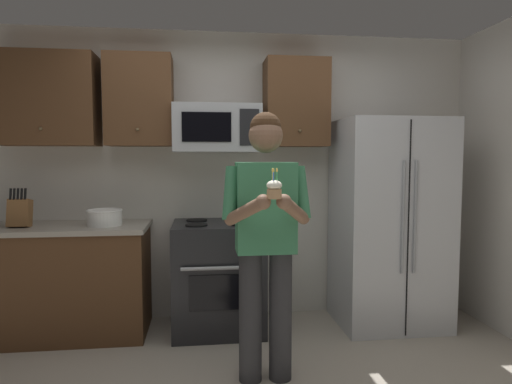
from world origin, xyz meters
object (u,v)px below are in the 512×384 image
at_px(knife_block, 20,213).
at_px(cupcake, 274,189).
at_px(microwave, 217,129).
at_px(person, 266,231).
at_px(bowl_large_white, 105,217).
at_px(oven_range, 218,276).
at_px(refrigerator, 389,223).

height_order(knife_block, cupcake, cupcake).
height_order(microwave, person, microwave).
bearing_deg(microwave, cupcake, -78.68).
relative_size(bowl_large_white, cupcake, 1.63).
bearing_deg(oven_range, refrigerator, -1.50).
bearing_deg(refrigerator, oven_range, 178.50).
bearing_deg(bowl_large_white, knife_block, -179.88).
xyz_separation_m(microwave, bowl_large_white, (-0.92, -0.15, -0.73)).
relative_size(bowl_large_white, person, 0.16).
xyz_separation_m(knife_block, person, (1.85, -0.90, -0.04)).
height_order(refrigerator, knife_block, refrigerator).
xyz_separation_m(refrigerator, cupcake, (-1.22, -1.22, 0.39)).
relative_size(refrigerator, person, 1.02).
distance_m(microwave, person, 1.30).
bearing_deg(knife_block, person, -25.87).
distance_m(refrigerator, cupcake, 1.77).
relative_size(oven_range, cupcake, 5.36).
bearing_deg(refrigerator, knife_block, 179.82).
distance_m(oven_range, refrigerator, 1.56).
bearing_deg(cupcake, microwave, 101.32).
height_order(bowl_large_white, cupcake, cupcake).
bearing_deg(person, microwave, 104.74).
relative_size(refrigerator, knife_block, 5.63).
height_order(refrigerator, person, refrigerator).
bearing_deg(refrigerator, bowl_large_white, 179.74).
distance_m(refrigerator, person, 1.52).
bearing_deg(refrigerator, person, -144.08).
xyz_separation_m(oven_range, knife_block, (-1.57, -0.03, 0.57)).
distance_m(bowl_large_white, cupcake, 1.74).
distance_m(refrigerator, knife_block, 3.08).
bearing_deg(refrigerator, microwave, 173.97).
xyz_separation_m(refrigerator, knife_block, (-3.07, 0.01, 0.14)).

